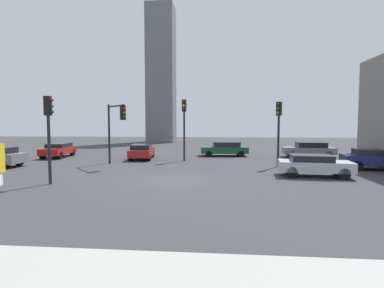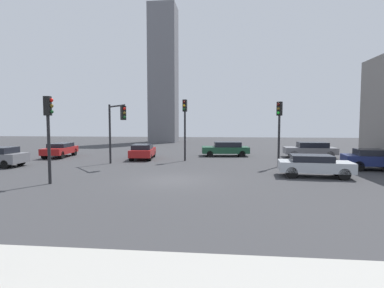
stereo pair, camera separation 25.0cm
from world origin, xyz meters
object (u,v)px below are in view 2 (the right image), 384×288
at_px(traffic_light_1, 185,118).
at_px(car_1, 314,165).
at_px(car_0, 226,149).
at_px(traffic_light_3, 117,121).
at_px(car_4, 143,151).
at_px(traffic_light_0, 279,121).
at_px(traffic_light_2, 48,123).
at_px(car_6, 379,159).
at_px(car_3, 60,149).
at_px(car_2, 310,149).

relative_size(traffic_light_1, car_1, 1.20).
height_order(car_0, car_1, car_0).
relative_size(traffic_light_1, car_0, 1.11).
bearing_deg(traffic_light_3, car_4, 127.57).
bearing_deg(traffic_light_0, car_0, -116.58).
distance_m(traffic_light_2, car_4, 11.71).
bearing_deg(car_4, car_6, -110.55).
height_order(traffic_light_1, car_6, traffic_light_1).
xyz_separation_m(traffic_light_0, traffic_light_1, (-7.25, 2.86, 0.28)).
bearing_deg(car_3, car_2, 89.56).
bearing_deg(car_0, traffic_light_0, 112.83).
relative_size(car_2, car_6, 0.97).
relative_size(traffic_light_0, traffic_light_1, 0.92).
bearing_deg(traffic_light_2, car_1, 5.79).
bearing_deg(car_1, car_6, 36.64).
bearing_deg(car_1, traffic_light_2, -160.63).
distance_m(car_2, car_4, 15.45).
bearing_deg(traffic_light_0, traffic_light_3, -52.57).
height_order(traffic_light_2, traffic_light_3, traffic_light_3).
height_order(car_3, car_4, car_4).
distance_m(traffic_light_0, car_3, 19.99).
bearing_deg(traffic_light_0, car_4, -73.43).
height_order(traffic_light_1, car_2, traffic_light_1).
height_order(traffic_light_1, traffic_light_3, traffic_light_1).
height_order(traffic_light_0, traffic_light_3, traffic_light_0).
xyz_separation_m(traffic_light_1, car_3, (-12.06, 1.63, -2.88)).
relative_size(car_0, car_2, 1.00).
bearing_deg(traffic_light_2, car_2, 31.16).
relative_size(traffic_light_0, car_3, 1.06).
height_order(traffic_light_2, car_0, traffic_light_2).
distance_m(traffic_light_1, car_4, 4.95).
relative_size(car_1, car_2, 0.93).
distance_m(traffic_light_3, car_0, 11.42).
xyz_separation_m(car_4, car_6, (17.71, -4.59, 0.07)).
bearing_deg(car_4, car_1, -127.67).
bearing_deg(car_4, traffic_light_3, 162.64).
xyz_separation_m(traffic_light_0, car_2, (4.07, 6.49, -2.56)).
bearing_deg(car_6, car_3, 174.49).
height_order(traffic_light_2, car_1, traffic_light_2).
relative_size(traffic_light_0, traffic_light_3, 1.02).
bearing_deg(traffic_light_0, car_6, 118.22).
xyz_separation_m(traffic_light_0, car_0, (-3.75, 7.02, -2.60)).
xyz_separation_m(car_2, car_3, (-23.38, -2.00, -0.05)).
distance_m(traffic_light_3, car_6, 18.74).
relative_size(car_3, car_4, 1.04).
relative_size(traffic_light_2, car_2, 0.99).
bearing_deg(car_0, traffic_light_2, 51.86).
bearing_deg(traffic_light_0, car_3, -67.81).
xyz_separation_m(traffic_light_3, car_4, (0.85, 4.22, -2.65)).
distance_m(car_3, car_4, 8.19).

